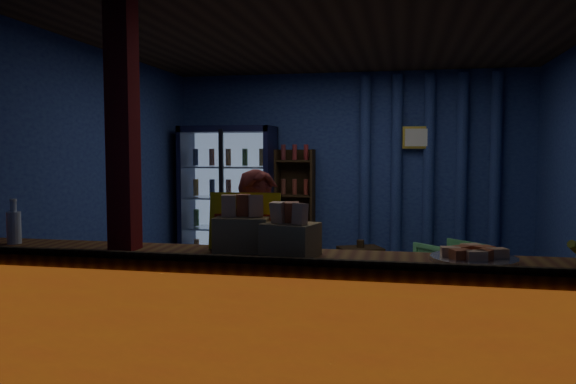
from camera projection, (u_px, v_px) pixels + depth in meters
name	position (u px, v px, depth m)	size (l,w,h in m)	color
ground	(327.00, 319.00, 5.29)	(4.60, 4.60, 0.00)	#515154
room_walls	(328.00, 152.00, 5.18)	(4.60, 4.60, 4.60)	navy
counter	(286.00, 333.00, 3.39)	(4.40, 0.57, 0.99)	brown
support_post	(124.00, 195.00, 3.55)	(0.16, 0.16, 2.60)	maroon
beverage_cooler	(230.00, 200.00, 7.40)	(1.20, 0.62, 1.90)	black
bottle_shelf	(295.00, 211.00, 7.38)	(0.50, 0.28, 1.60)	#31200F
curtain_folds	(429.00, 173.00, 7.09)	(1.74, 0.14, 2.50)	navy
framed_picture	(417.00, 137.00, 7.04)	(0.36, 0.04, 0.28)	gold
shopkeeper	(260.00, 274.00, 3.89)	(0.53, 0.35, 1.45)	maroon
green_chair	(450.00, 266.00, 6.33)	(0.60, 0.62, 0.56)	#56AC61
side_table	(360.00, 266.00, 6.64)	(0.59, 0.53, 0.53)	#31200F
yellow_sign	(245.00, 221.00, 3.56)	(0.46, 0.12, 0.36)	yellow
snack_box_left	(243.00, 231.00, 3.52)	(0.36, 0.30, 0.35)	tan
snack_box_centre	(290.00, 237.00, 3.34)	(0.36, 0.32, 0.32)	tan
pastry_tray	(474.00, 257.00, 3.18)	(0.49, 0.49, 0.08)	silver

